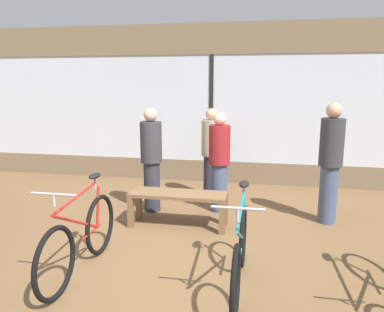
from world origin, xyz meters
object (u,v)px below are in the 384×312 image
object	(u,v)px
bicycle_left	(81,238)
customer_by_window	(331,161)
customer_mid_floor	(151,158)
bicycle_right	(240,253)
display_bench	(178,199)
customer_near_bench	(219,160)
customer_near_rack	(211,152)

from	to	relation	value
bicycle_left	customer_by_window	bearing A→B (deg)	35.89
bicycle_left	customer_mid_floor	bearing A→B (deg)	85.42
bicycle_left	bicycle_right	xyz separation A→B (m)	(1.73, -0.00, -0.01)
customer_mid_floor	customer_by_window	bearing A→B (deg)	-0.10
bicycle_left	display_bench	xyz separation A→B (m)	(0.74, 1.51, 0.01)
bicycle_right	customer_near_bench	bearing A→B (deg)	102.18
customer_by_window	customer_near_bench	xyz separation A→B (m)	(-1.65, 0.21, -0.11)
display_bench	customer_near_bench	xyz separation A→B (m)	(0.50, 0.78, 0.43)
bicycle_left	bicycle_right	size ratio (longest dim) A/B	0.99
customer_near_rack	bicycle_left	bearing A→B (deg)	-109.30
display_bench	customer_near_rack	xyz separation A→B (m)	(0.28, 1.38, 0.44)
customer_mid_floor	customer_near_bench	xyz separation A→B (m)	(1.06, 0.20, -0.04)
bicycle_left	customer_near_bench	size ratio (longest dim) A/B	1.08
bicycle_right	display_bench	xyz separation A→B (m)	(-0.99, 1.52, 0.02)
customer_near_rack	customer_near_bench	world-z (taller)	customer_near_rack
customer_by_window	bicycle_left	bearing A→B (deg)	-144.11
customer_by_window	display_bench	bearing A→B (deg)	-165.08
display_bench	customer_near_rack	size ratio (longest dim) A/B	0.86
bicycle_left	customer_near_bench	xyz separation A→B (m)	(1.23, 2.29, 0.44)
display_bench	customer_near_bench	bearing A→B (deg)	57.47
bicycle_left	customer_by_window	xyz separation A→B (m)	(2.88, 2.08, 0.55)
bicycle_left	customer_by_window	size ratio (longest dim) A/B	0.97
display_bench	customer_by_window	distance (m)	2.28
customer_by_window	customer_near_bench	size ratio (longest dim) A/B	1.11
customer_near_bench	display_bench	bearing A→B (deg)	-122.53
customer_mid_floor	customer_near_bench	world-z (taller)	customer_mid_floor
bicycle_left	customer_near_rack	size ratio (longest dim) A/B	1.07
customer_near_rack	customer_by_window	xyz separation A→B (m)	(1.87, -0.81, 0.10)
display_bench	bicycle_right	bearing A→B (deg)	-56.86
bicycle_left	customer_mid_floor	xyz separation A→B (m)	(0.17, 2.09, 0.48)
display_bench	customer_mid_floor	distance (m)	0.93
bicycle_right	customer_near_rack	bearing A→B (deg)	103.84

